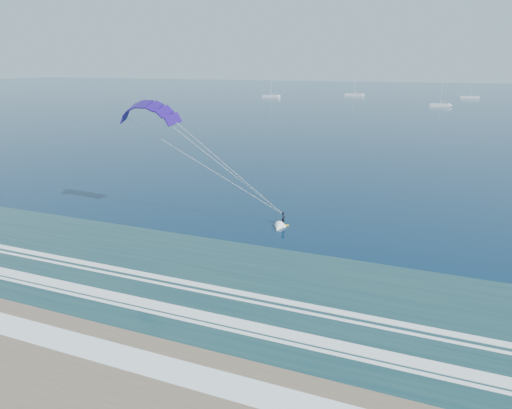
{
  "coord_description": "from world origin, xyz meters",
  "views": [
    {
      "loc": [
        21.35,
        -19.32,
        16.94
      ],
      "look_at": [
        4.61,
        22.75,
        2.93
      ],
      "focal_mm": 32.0,
      "sensor_mm": 36.0,
      "label": 1
    }
  ],
  "objects_px": {
    "sailboat_2": "(440,105)",
    "sailboat_3": "(469,97)",
    "sailboat_1": "(354,95)",
    "kitesurfer_rig": "(214,160)",
    "sailboat_0": "(271,96)"
  },
  "relations": [
    {
      "from": "sailboat_2",
      "to": "sailboat_3",
      "type": "xyz_separation_m",
      "value": [
        13.27,
        53.25,
        0.0
      ]
    },
    {
      "from": "kitesurfer_rig",
      "to": "sailboat_1",
      "type": "distance_m",
      "value": 216.54
    },
    {
      "from": "sailboat_0",
      "to": "sailboat_1",
      "type": "height_order",
      "value": "sailboat_1"
    },
    {
      "from": "sailboat_1",
      "to": "kitesurfer_rig",
      "type": "bearing_deg",
      "value": -83.89
    },
    {
      "from": "sailboat_0",
      "to": "sailboat_2",
      "type": "bearing_deg",
      "value": -16.48
    },
    {
      "from": "sailboat_1",
      "to": "sailboat_2",
      "type": "bearing_deg",
      "value": -49.97
    },
    {
      "from": "sailboat_3",
      "to": "kitesurfer_rig",
      "type": "bearing_deg",
      "value": -99.09
    },
    {
      "from": "sailboat_3",
      "to": "sailboat_0",
      "type": "bearing_deg",
      "value": -163.21
    },
    {
      "from": "kitesurfer_rig",
      "to": "sailboat_3",
      "type": "height_order",
      "value": "kitesurfer_rig"
    },
    {
      "from": "kitesurfer_rig",
      "to": "sailboat_2",
      "type": "relative_size",
      "value": 1.7
    },
    {
      "from": "sailboat_0",
      "to": "sailboat_3",
      "type": "relative_size",
      "value": 1.11
    },
    {
      "from": "sailboat_0",
      "to": "sailboat_3",
      "type": "height_order",
      "value": "sailboat_0"
    },
    {
      "from": "kitesurfer_rig",
      "to": "sailboat_1",
      "type": "xyz_separation_m",
      "value": [
        -23.06,
        215.21,
        -6.62
      ]
    },
    {
      "from": "sailboat_2",
      "to": "sailboat_3",
      "type": "height_order",
      "value": "sailboat_3"
    },
    {
      "from": "kitesurfer_rig",
      "to": "sailboat_3",
      "type": "xyz_separation_m",
      "value": [
        34.51,
        215.72,
        -6.63
      ]
    }
  ]
}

